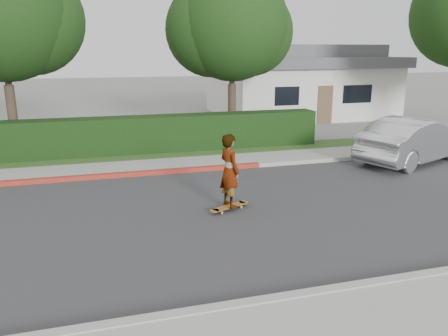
{
  "coord_description": "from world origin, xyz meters",
  "views": [
    {
      "loc": [
        -4.21,
        -9.86,
        3.97
      ],
      "look_at": [
        -1.21,
        0.74,
        1.0
      ],
      "focal_mm": 35.0,
      "sensor_mm": 36.0,
      "label": 1
    }
  ],
  "objects": [
    {
      "name": "skateboard",
      "position": [
        -1.21,
        0.24,
        0.11
      ],
      "size": [
        1.21,
        0.71,
        0.11
      ],
      "rotation": [
        0.0,
        0.0,
        0.42
      ],
      "color": "#BD8B34",
      "rests_on": "ground"
    },
    {
      "name": "curb_far",
      "position": [
        0.0,
        4.1,
        0.07
      ],
      "size": [
        60.0,
        0.2,
        0.15
      ],
      "primitive_type": "cube",
      "color": "#9E9E99",
      "rests_on": "ground"
    },
    {
      "name": "ground",
      "position": [
        0.0,
        0.0,
        0.0
      ],
      "size": [
        120.0,
        120.0,
        0.0
      ],
      "primitive_type": "plane",
      "color": "slate",
      "rests_on": "ground"
    },
    {
      "name": "skateboarder",
      "position": [
        -1.21,
        0.24,
        1.06
      ],
      "size": [
        0.63,
        0.78,
        1.87
      ],
      "primitive_type": "imported",
      "rotation": [
        0.0,
        0.0,
        1.86
      ],
      "color": "white",
      "rests_on": "skateboard"
    },
    {
      "name": "tree_center",
      "position": [
        1.49,
        9.19,
        4.9
      ],
      "size": [
        5.66,
        4.84,
        7.44
      ],
      "color": "#33261C",
      "rests_on": "ground"
    },
    {
      "name": "car_silver",
      "position": [
        6.69,
        3.24,
        0.82
      ],
      "size": [
        5.3,
        3.46,
        1.65
      ],
      "primitive_type": "imported",
      "rotation": [
        0.0,
        0.0,
        1.95
      ],
      "color": "silver",
      "rests_on": "ground"
    },
    {
      "name": "house",
      "position": [
        8.0,
        16.0,
        2.1
      ],
      "size": [
        10.6,
        8.6,
        4.3
      ],
      "color": "beige",
      "rests_on": "ground"
    },
    {
      "name": "sidewalk_far",
      "position": [
        0.0,
        5.0,
        0.06
      ],
      "size": [
        60.0,
        1.6,
        0.12
      ],
      "primitive_type": "cube",
      "color": "gray",
      "rests_on": "ground"
    },
    {
      "name": "planting_strip",
      "position": [
        0.0,
        6.6,
        0.05
      ],
      "size": [
        60.0,
        1.6,
        0.1
      ],
      "primitive_type": "cube",
      "color": "#2D4C1E",
      "rests_on": "ground"
    },
    {
      "name": "sidewalk_near",
      "position": [
        0.0,
        -5.0,
        0.06
      ],
      "size": [
        60.0,
        1.6,
        0.12
      ],
      "primitive_type": "cube",
      "color": "gray",
      "rests_on": "ground"
    },
    {
      "name": "tree_left",
      "position": [
        -7.51,
        8.69,
        5.26
      ],
      "size": [
        5.99,
        5.21,
        8.0
      ],
      "color": "#33261C",
      "rests_on": "ground"
    },
    {
      "name": "road",
      "position": [
        0.0,
        0.0,
        0.01
      ],
      "size": [
        60.0,
        8.0,
        0.01
      ],
      "primitive_type": "cube",
      "color": "#2D2D30",
      "rests_on": "ground"
    },
    {
      "name": "hedge",
      "position": [
        -3.0,
        7.2,
        0.75
      ],
      "size": [
        15.0,
        1.0,
        1.5
      ],
      "primitive_type": "cube",
      "color": "black",
      "rests_on": "ground"
    },
    {
      "name": "curb_red_section",
      "position": [
        -5.0,
        4.1,
        0.08
      ],
      "size": [
        12.0,
        0.21,
        0.15
      ],
      "primitive_type": "cube",
      "color": "maroon",
      "rests_on": "ground"
    },
    {
      "name": "curb_near",
      "position": [
        0.0,
        -4.1,
        0.07
      ],
      "size": [
        60.0,
        0.2,
        0.15
      ],
      "primitive_type": "cube",
      "color": "#9E9E99",
      "rests_on": "ground"
    }
  ]
}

